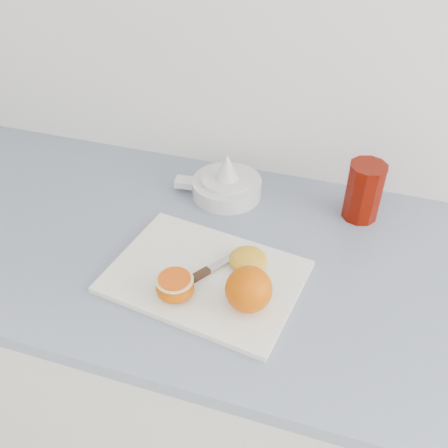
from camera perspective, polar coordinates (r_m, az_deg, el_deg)
name	(u,v)px	position (r m, az deg, el deg)	size (l,w,h in m)	color
counter	(231,380)	(1.33, 0.86, -17.38)	(2.48, 0.64, 0.89)	silver
cutting_board	(205,276)	(0.93, -2.19, -6.01)	(0.34, 0.25, 0.01)	white
whole_orange	(249,289)	(0.85, 2.84, -7.47)	(0.08, 0.08, 0.08)	#E65E02
half_orange	(175,287)	(0.88, -5.61, -7.14)	(0.07, 0.07, 0.04)	#E65E02
squeezed_shell	(248,259)	(0.93, 2.75, -4.04)	(0.07, 0.07, 0.03)	gold
paring_knife	(199,275)	(0.92, -2.84, -5.86)	(0.10, 0.15, 0.01)	#3F2519
citrus_juicer	(226,184)	(1.12, 0.23, 4.59)	(0.20, 0.16, 0.10)	white
red_tumbler	(363,193)	(1.08, 15.64, 3.41)	(0.08, 0.08, 0.13)	#690A00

